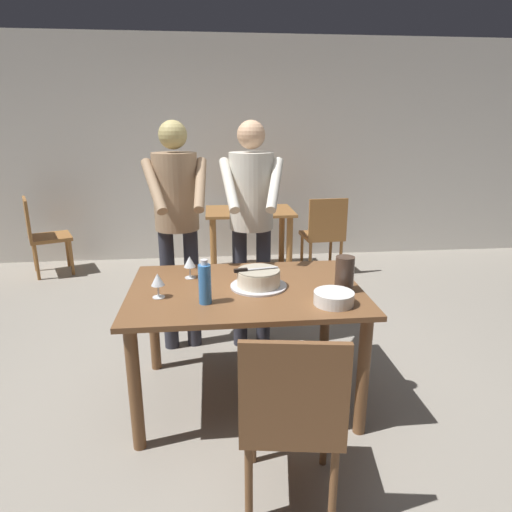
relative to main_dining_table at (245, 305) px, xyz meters
name	(u,v)px	position (x,y,z in m)	size (l,w,h in m)	color
ground_plane	(246,396)	(0.00, 0.00, -0.64)	(14.00, 14.00, 0.00)	gray
back_wall	(225,152)	(0.00, 3.21, 0.71)	(10.00, 0.12, 2.70)	silver
main_dining_table	(245,305)	(0.00, 0.00, 0.00)	(1.38, 0.97, 0.75)	brown
cake_on_platter	(259,279)	(0.08, 0.01, 0.16)	(0.34, 0.34, 0.11)	silver
cake_knife	(247,270)	(0.01, -0.01, 0.23)	(0.27, 0.07, 0.02)	silver
plate_stack	(334,298)	(0.46, -0.30, 0.15)	(0.22, 0.22, 0.07)	white
wine_glass_near	(190,262)	(-0.34, 0.21, 0.22)	(0.08, 0.08, 0.14)	silver
wine_glass_far	(158,280)	(-0.50, -0.10, 0.22)	(0.08, 0.08, 0.14)	silver
water_bottle	(205,283)	(-0.24, -0.21, 0.23)	(0.07, 0.07, 0.25)	#387AC6
hurricane_lamp	(345,274)	(0.57, -0.11, 0.22)	(0.11, 0.11, 0.21)	black
person_cutting_cake	(251,212)	(0.10, 0.70, 0.44)	(0.47, 0.56, 1.72)	#2D2D38
person_standing_beside	(177,212)	(-0.44, 0.73, 0.44)	(0.46, 0.57, 1.72)	#2D2D38
chair_near_side	(292,413)	(0.13, -0.86, -0.15)	(0.50, 0.50, 0.90)	brown
background_table	(249,224)	(0.25, 2.51, -0.06)	(1.00, 0.70, 0.74)	#9E6633
background_chair_0	(42,233)	(-2.12, 2.66, -0.15)	(0.58, 0.58, 0.90)	#9E6633
background_chair_1	(324,232)	(1.09, 2.37, -0.15)	(0.47, 0.47, 0.90)	#9E6633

